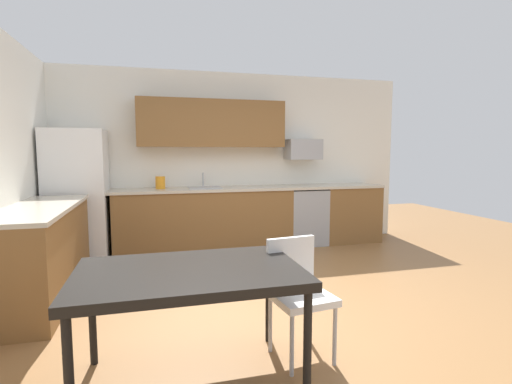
# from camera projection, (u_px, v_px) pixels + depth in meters

# --- Properties ---
(ground_plane) EXTENTS (12.00, 12.00, 0.00)m
(ground_plane) POSITION_uv_depth(u_px,v_px,m) (283.00, 304.00, 3.76)
(ground_plane) COLOR olive
(wall_back) EXTENTS (5.80, 0.10, 2.70)m
(wall_back) POSITION_uv_depth(u_px,v_px,m) (229.00, 160.00, 6.16)
(wall_back) COLOR white
(wall_back) RESTS_ON ground
(cabinet_run_back) EXTENTS (2.61, 0.60, 0.90)m
(cabinet_run_back) POSITION_uv_depth(u_px,v_px,m) (205.00, 220.00, 5.81)
(cabinet_run_back) COLOR brown
(cabinet_run_back) RESTS_ON ground
(cabinet_run_back_right) EXTENTS (0.94, 0.60, 0.90)m
(cabinet_run_back_right) POSITION_uv_depth(u_px,v_px,m) (348.00, 214.00, 6.42)
(cabinet_run_back_right) COLOR brown
(cabinet_run_back_right) RESTS_ON ground
(cabinet_run_left) EXTENTS (0.60, 2.00, 0.90)m
(cabinet_run_left) POSITION_uv_depth(u_px,v_px,m) (41.00, 254.00, 3.89)
(cabinet_run_left) COLOR brown
(cabinet_run_left) RESTS_ON ground
(countertop_back) EXTENTS (4.80, 0.64, 0.04)m
(countertop_back) POSITION_uv_depth(u_px,v_px,m) (234.00, 189.00, 5.87)
(countertop_back) COLOR beige
(countertop_back) RESTS_ON cabinet_run_back
(countertop_left) EXTENTS (0.64, 2.00, 0.04)m
(countertop_left) POSITION_uv_depth(u_px,v_px,m) (38.00, 208.00, 3.84)
(countertop_left) COLOR beige
(countertop_left) RESTS_ON cabinet_run_left
(upper_cabinets_back) EXTENTS (2.20, 0.34, 0.70)m
(upper_cabinets_back) POSITION_uv_depth(u_px,v_px,m) (212.00, 124.00, 5.82)
(upper_cabinets_back) COLOR brown
(refrigerator) EXTENTS (0.76, 0.70, 1.78)m
(refrigerator) POSITION_uv_depth(u_px,v_px,m) (78.00, 195.00, 5.24)
(refrigerator) COLOR white
(refrigerator) RESTS_ON ground
(oven_range) EXTENTS (0.60, 0.60, 0.91)m
(oven_range) POSITION_uv_depth(u_px,v_px,m) (305.00, 215.00, 6.22)
(oven_range) COLOR #999BA0
(oven_range) RESTS_ON ground
(microwave) EXTENTS (0.54, 0.36, 0.32)m
(microwave) POSITION_uv_depth(u_px,v_px,m) (303.00, 149.00, 6.20)
(microwave) COLOR #9EA0A5
(sink_basin) EXTENTS (0.48, 0.40, 0.14)m
(sink_basin) POSITION_uv_depth(u_px,v_px,m) (205.00, 192.00, 5.76)
(sink_basin) COLOR #A5A8AD
(sink_basin) RESTS_ON countertop_back
(sink_faucet) EXTENTS (0.02, 0.02, 0.24)m
(sink_faucet) POSITION_uv_depth(u_px,v_px,m) (203.00, 180.00, 5.92)
(sink_faucet) COLOR #B2B5BA
(sink_faucet) RESTS_ON countertop_back
(dining_table) EXTENTS (1.40, 0.90, 0.75)m
(dining_table) POSITION_uv_depth(u_px,v_px,m) (190.00, 278.00, 2.43)
(dining_table) COLOR black
(dining_table) RESTS_ON ground
(chair_near_table) EXTENTS (0.45, 0.45, 0.85)m
(chair_near_table) POSITION_uv_depth(u_px,v_px,m) (297.00, 287.00, 2.80)
(chair_near_table) COLOR white
(chair_near_table) RESTS_ON ground
(kettle) EXTENTS (0.14, 0.14, 0.20)m
(kettle) POSITION_uv_depth(u_px,v_px,m) (160.00, 183.00, 5.63)
(kettle) COLOR orange
(kettle) RESTS_ON countertop_back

